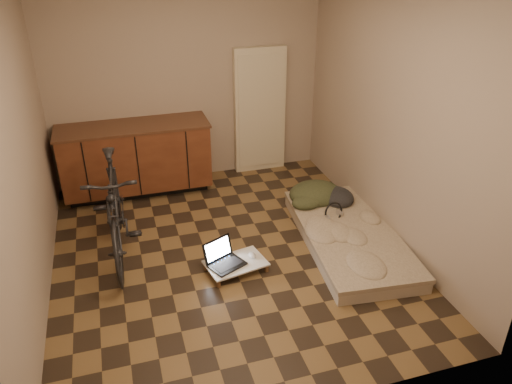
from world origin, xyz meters
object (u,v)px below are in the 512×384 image
object	(u,v)px
laptop	(224,259)
bicycle	(114,204)
futon	(349,236)
lap_desk	(236,263)

from	to	relation	value
laptop	bicycle	bearing A→B (deg)	120.99
futon	lap_desk	world-z (taller)	futon
laptop	lap_desk	bearing A→B (deg)	-36.10
futon	laptop	bearing A→B (deg)	-170.00
bicycle	futon	xyz separation A→B (m)	(2.37, -0.54, -0.49)
bicycle	futon	world-z (taller)	bicycle
futon	lap_desk	size ratio (longest dim) A/B	3.18
futon	laptop	world-z (taller)	laptop
laptop	futon	bearing A→B (deg)	-21.04
bicycle	lap_desk	world-z (taller)	bicycle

